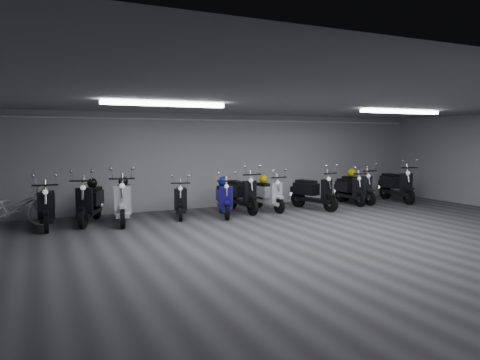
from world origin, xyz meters
name	(u,v)px	position (x,y,z in m)	size (l,w,h in m)	color
floor	(322,240)	(0.00, 0.00, -0.01)	(14.00, 10.00, 0.01)	#3E3E41
ceiling	(325,102)	(0.00, 0.00, 2.80)	(14.00, 10.00, 0.01)	gray
back_wall	(227,161)	(0.00, 5.00, 1.40)	(14.00, 0.01, 2.80)	#A5A5A7
fluor_strip_left	(165,104)	(-3.00, 1.00, 2.74)	(2.40, 0.18, 0.08)	white
fluor_strip_right	(401,112)	(3.00, 1.00, 2.74)	(2.40, 0.18, 0.08)	white
conduit	(228,120)	(0.00, 4.92, 2.62)	(0.05, 0.05, 13.60)	white
scooter_0	(47,200)	(-5.10, 3.65, 0.66)	(0.59, 1.77, 1.32)	black
scooter_1	(90,196)	(-4.14, 3.81, 0.69)	(0.62, 1.85, 1.37)	black
scooter_2	(123,194)	(-3.39, 3.51, 0.72)	(0.64, 1.93, 1.44)	silver
scooter_3	(181,195)	(-1.88, 3.69, 0.60)	(0.54, 1.61, 1.20)	black
scooter_4	(224,193)	(-0.77, 3.39, 0.62)	(0.56, 1.68, 1.25)	navy
scooter_5	(242,188)	(-0.07, 3.79, 0.69)	(0.62, 1.85, 1.38)	black
scooter_6	(268,189)	(0.73, 3.71, 0.62)	(0.56, 1.67, 1.24)	silver
scooter_7	(314,186)	(2.05, 3.34, 0.68)	(0.61, 1.83, 1.36)	black
scooter_8	(350,185)	(3.67, 3.73, 0.63)	(0.56, 1.68, 1.25)	black
scooter_9	(357,182)	(4.06, 3.85, 0.66)	(0.59, 1.78, 1.33)	black
bicycle	(13,204)	(-5.80, 3.84, 0.59)	(0.64, 1.82, 1.18)	white
scooter_10	(397,180)	(5.40, 3.51, 0.72)	(0.65, 1.94, 1.44)	black
helmet_0	(352,173)	(4.06, 4.10, 0.96)	(0.28, 0.28, 0.28)	yellow
helmet_1	(264,179)	(0.71, 3.95, 0.89)	(0.24, 0.24, 0.24)	yellow
helmet_2	(223,182)	(-0.71, 3.61, 0.91)	(0.28, 0.28, 0.28)	#0E179D
helmet_3	(92,183)	(-4.05, 4.05, 0.97)	(0.24, 0.24, 0.24)	black
helmet_4	(123,181)	(-3.34, 3.77, 1.01)	(0.24, 0.24, 0.24)	black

